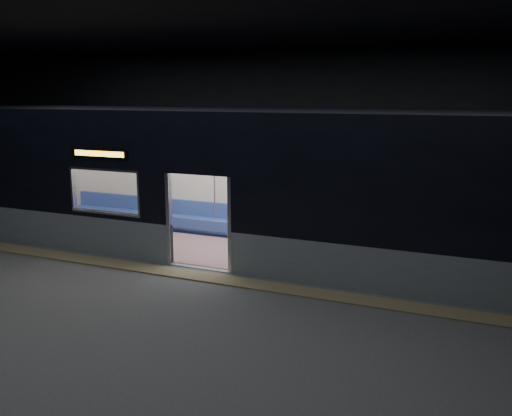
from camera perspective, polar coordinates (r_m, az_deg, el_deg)
The scene contains 7 objects.
station_floor at distance 10.98m, azimuth -8.56°, elevation -7.93°, with size 24.00×14.00×0.01m, color #47494C.
station_envelope at distance 10.32m, azimuth -9.21°, elevation 11.58°, with size 24.00×14.00×5.00m.
tactile_strip at distance 11.42m, azimuth -7.12°, elevation -6.99°, with size 22.80×0.50×0.03m, color #8C7F59.
metro_car at distance 12.70m, azimuth -2.85°, elevation 3.54°, with size 18.00×3.04×3.35m.
passenger at distance 13.32m, azimuth 4.25°, elevation -0.79°, with size 0.40×0.65×1.30m.
handbag at distance 13.17m, azimuth 3.81°, elevation -1.44°, with size 0.23×0.20×0.12m, color black.
transit_map at distance 13.38m, azimuth 5.88°, elevation 2.26°, with size 0.95×0.03×0.62m, color white.
Camera 1 is at (5.46, -8.76, 3.73)m, focal length 38.00 mm.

